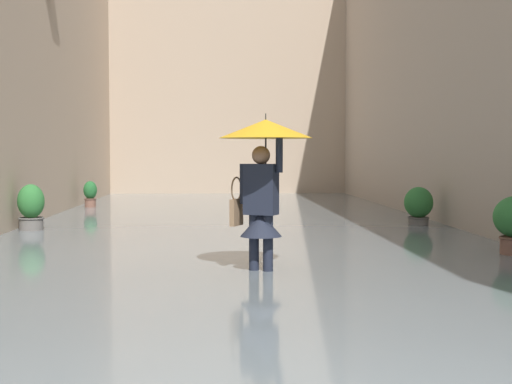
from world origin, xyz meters
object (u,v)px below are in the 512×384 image
Objects in this scene: potted_plant_near_right at (90,195)px; potted_plant_far_left at (419,207)px; person_wading at (263,161)px; potted_plant_far_right at (31,210)px.

potted_plant_far_left reaches higher than potted_plant_near_right.
person_wading is 6.54m from potted_plant_far_left.
potted_plant_near_right is 5.65m from potted_plant_far_right.
person_wading is 2.06× the size of potted_plant_far_right.
potted_plant_far_right reaches higher than potted_plant_near_right.
potted_plant_far_right is at bearing 5.52° from potted_plant_far_left.
person_wading reaches higher than potted_plant_far_left.
person_wading reaches higher than potted_plant_far_right.
potted_plant_far_left is at bearing -121.77° from person_wading.
person_wading is at bearing 58.23° from potted_plant_far_left.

